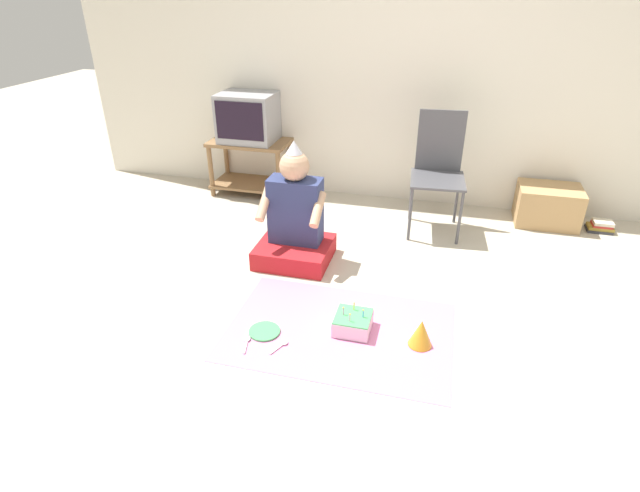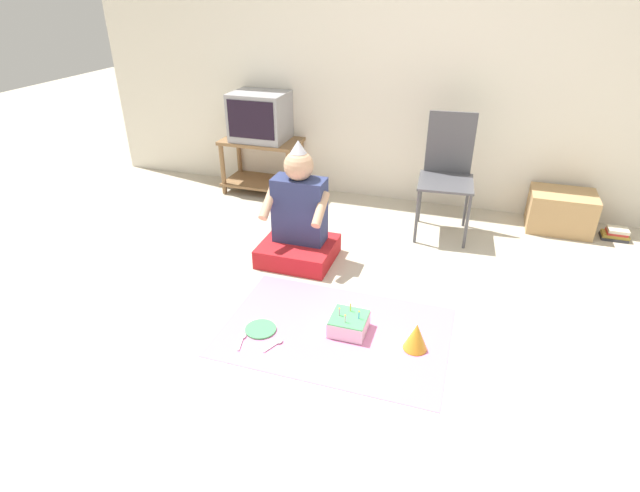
{
  "view_description": "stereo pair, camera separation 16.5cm",
  "coord_description": "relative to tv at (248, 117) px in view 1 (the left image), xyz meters",
  "views": [
    {
      "loc": [
        0.26,
        -2.19,
        1.85
      ],
      "look_at": [
        -0.44,
        0.5,
        0.35
      ],
      "focal_mm": 28.0,
      "sensor_mm": 36.0,
      "label": 1
    },
    {
      "loc": [
        0.42,
        -2.14,
        1.85
      ],
      "look_at": [
        -0.44,
        0.5,
        0.35
      ],
      "focal_mm": 28.0,
      "sensor_mm": 36.0,
      "label": 2
    }
  ],
  "objects": [
    {
      "name": "party_hat_blue",
      "position": [
        1.77,
        -1.92,
        -0.64
      ],
      "size": [
        0.14,
        0.14,
        0.16
      ],
      "color": "gold",
      "rests_on": "party_cloth"
    },
    {
      "name": "paper_plate",
      "position": [
        0.87,
        -2.04,
        -0.72
      ],
      "size": [
        0.19,
        0.19,
        0.01
      ],
      "color": "#4CB266",
      "rests_on": "party_cloth"
    },
    {
      "name": "person_seated",
      "position": [
        0.79,
        -1.14,
        -0.44
      ],
      "size": [
        0.52,
        0.47,
        0.89
      ],
      "color": "red",
      "rests_on": "ground_plane"
    },
    {
      "name": "birthday_cake",
      "position": [
        1.37,
        -1.88,
        -0.67
      ],
      "size": [
        0.21,
        0.21,
        0.15
      ],
      "color": "silver",
      "rests_on": "party_cloth"
    },
    {
      "name": "ground_plane",
      "position": [
        1.52,
        -2.03,
        -0.73
      ],
      "size": [
        16.0,
        16.0,
        0.0
      ],
      "primitive_type": "plane",
      "color": "#BCB29E"
    },
    {
      "name": "tv",
      "position": [
        0.0,
        0.0,
        0.0
      ],
      "size": [
        0.5,
        0.4,
        0.43
      ],
      "color": "#99999E",
      "rests_on": "tv_stand"
    },
    {
      "name": "cardboard_box_stack",
      "position": [
        2.66,
        -0.01,
        -0.57
      ],
      "size": [
        0.5,
        0.38,
        0.32
      ],
      "color": "tan",
      "rests_on": "ground_plane"
    },
    {
      "name": "folding_chair",
      "position": [
        1.73,
        -0.32,
        -0.2
      ],
      "size": [
        0.45,
        0.47,
        0.94
      ],
      "color": "#4C4C51",
      "rests_on": "ground_plane"
    },
    {
      "name": "plastic_spoon_far",
      "position": [
        0.8,
        -2.15,
        -0.72
      ],
      "size": [
        0.05,
        0.14,
        0.01
      ],
      "color": "white",
      "rests_on": "party_cloth"
    },
    {
      "name": "book_pile",
      "position": [
        3.09,
        -0.07,
        -0.69
      ],
      "size": [
        0.2,
        0.14,
        0.09
      ],
      "color": "#333338",
      "rests_on": "ground_plane"
    },
    {
      "name": "wall_back",
      "position": [
        1.52,
        0.24,
        0.55
      ],
      "size": [
        6.4,
        0.06,
        2.55
      ],
      "color": "silver",
      "rests_on": "ground_plane"
    },
    {
      "name": "party_cloth",
      "position": [
        1.3,
        -1.91,
        -0.72
      ],
      "size": [
        1.31,
        0.9,
        0.01
      ],
      "color": "pink",
      "rests_on": "ground_plane"
    },
    {
      "name": "tv_stand",
      "position": [
        -0.0,
        -0.0,
        -0.42
      ],
      "size": [
        0.73,
        0.42,
        0.51
      ],
      "color": "olive",
      "rests_on": "ground_plane"
    },
    {
      "name": "plastic_spoon_near",
      "position": [
        1.01,
        -2.12,
        -0.72
      ],
      "size": [
        0.07,
        0.14,
        0.01
      ],
      "color": "white",
      "rests_on": "party_cloth"
    }
  ]
}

